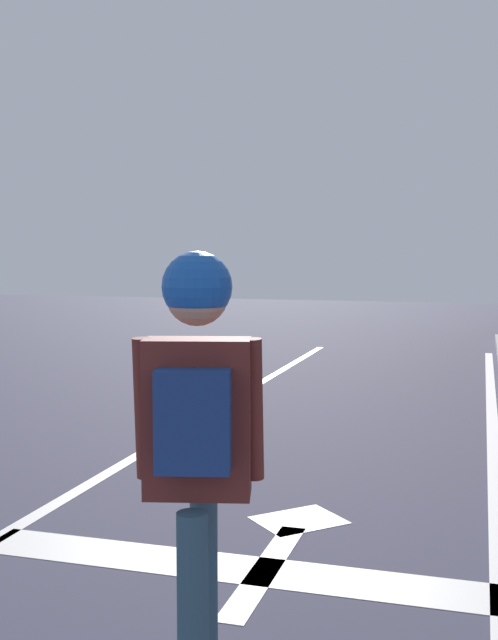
# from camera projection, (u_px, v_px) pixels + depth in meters

# --- Properties ---
(lane_line_center) EXTENTS (0.12, 20.00, 0.01)m
(lane_line_center) POSITION_uv_depth(u_px,v_px,m) (29.00, 520.00, 5.33)
(lane_line_center) COLOR silver
(lane_line_center) RESTS_ON ground
(stop_bar) EXTENTS (3.19, 0.40, 0.01)m
(stop_bar) POSITION_uv_depth(u_px,v_px,m) (237.00, 568.00, 4.51)
(stop_bar) COLOR silver
(stop_bar) RESTS_ON ground
(lane_arrow_stem) EXTENTS (0.16, 1.40, 0.01)m
(lane_arrow_stem) POSITION_uv_depth(u_px,v_px,m) (266.00, 568.00, 4.51)
(lane_arrow_stem) COLOR silver
(lane_arrow_stem) RESTS_ON ground
(lane_arrow_head) EXTENTS (0.71, 0.71, 0.01)m
(lane_arrow_head) POSITION_uv_depth(u_px,v_px,m) (299.00, 520.00, 5.32)
(lane_arrow_head) COLOR silver
(lane_arrow_head) RESTS_ON ground
(skater) EXTENTS (0.46, 0.63, 1.73)m
(skater) POSITION_uv_depth(u_px,v_px,m) (197.00, 423.00, 2.87)
(skater) COLOR #2D4B60
(skater) RESTS_ON skateboard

